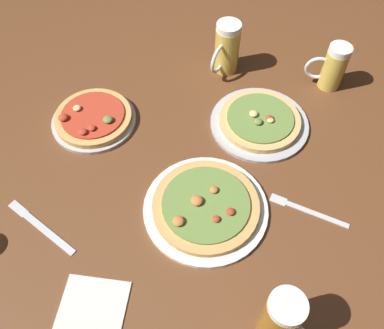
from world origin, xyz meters
The scene contains 10 objects.
ground_plane centered at (0.00, 0.00, -0.01)m, with size 2.40×2.40×0.03m, color brown.
pizza_plate_near centered at (0.06, -0.13, 0.02)m, with size 0.33×0.33×0.05m.
pizza_plate_far centered at (-0.33, 0.13, 0.02)m, with size 0.26×0.26×0.05m.
pizza_plate_side centered at (0.18, 0.20, 0.02)m, with size 0.30×0.30×0.05m.
beer_mug_dark centered at (0.25, -0.41, 0.09)m, with size 0.12×0.11×0.18m.
beer_mug_amber centered at (0.40, 0.41, 0.08)m, with size 0.13×0.07×0.16m.
beer_mug_pale centered at (0.05, 0.44, 0.09)m, with size 0.09×0.14×0.18m.
napkin_folded centered at (-0.17, -0.42, 0.00)m, with size 0.15×0.13×0.01m, color silver.
fork_left centered at (0.33, -0.09, 0.00)m, with size 0.21×0.08×0.01m.
knife_right centered at (-0.37, -0.24, 0.00)m, with size 0.22×0.14×0.01m.
Camera 1 is at (0.10, -0.66, 0.96)m, focal length 37.84 mm.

